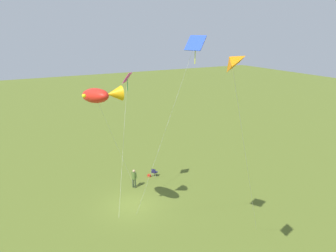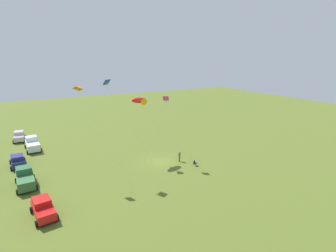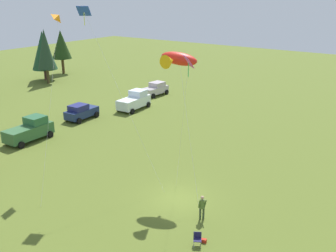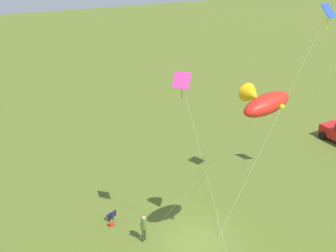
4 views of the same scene
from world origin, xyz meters
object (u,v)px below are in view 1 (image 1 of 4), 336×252
Objects in this scene: kite_diamond_rainbow at (127,82)px; folding_chair at (154,172)px; backpack_on_grass at (149,176)px; kite_delta_orange at (229,63)px; kite_diamond_blue at (192,53)px; kite_large_fish at (100,95)px; person_kite_flyer at (134,177)px.

folding_chair is at bearing -139.20° from kite_diamond_rainbow.
kite_delta_orange is (3.60, 15.83, 12.39)m from backpack_on_grass.
backpack_on_grass is 0.02× the size of kite_diamond_blue.
kite_diamond_blue is at bearing -98.62° from kite_delta_orange.
kite_large_fish is at bearing -74.45° from kite_delta_orange.
kite_large_fish is at bearing -168.84° from folding_chair.
person_kite_flyer is at bearing 174.08° from folding_chair.
kite_diamond_blue is at bearing 75.92° from backpack_on_grass.
kite_diamond_blue reaches higher than kite_large_fish.
backpack_on_grass is 0.02× the size of kite_delta_orange.
folding_chair is 10.66m from kite_diamond_rainbow.
kite_large_fish is 7.27m from kite_diamond_blue.
kite_delta_orange is at bearing -135.38° from person_kite_flyer.
kite_diamond_rainbow is at bearing -158.81° from person_kite_flyer.
folding_chair is at bearing 156.36° from backpack_on_grass.
folding_chair is 0.62m from backpack_on_grass.
person_kite_flyer is 9.22m from kite_diamond_rainbow.
kite_large_fish reaches higher than backpack_on_grass.
kite_diamond_blue reaches higher than person_kite_flyer.
kite_diamond_blue is (-3.22, 5.83, 2.91)m from kite_large_fish.
kite_diamond_rainbow is (3.26, 3.40, 9.85)m from backpack_on_grass.
folding_chair is at bearing -137.72° from kite_large_fish.
kite_diamond_blue reaches higher than folding_chair.
person_kite_flyer is at bearing -130.06° from kite_large_fish.
kite_delta_orange is at bearing 105.55° from kite_large_fish.
folding_chair is 20.12m from kite_delta_orange.
backpack_on_grass is 17.71m from kite_diamond_blue.
person_kite_flyer is at bearing -95.70° from kite_delta_orange.
kite_diamond_rainbow is (3.71, 3.20, 9.47)m from folding_chair.
folding_chair is 17.39m from kite_diamond_blue.
kite_delta_orange is at bearing -135.64° from folding_chair.
kite_delta_orange reaches higher than kite_large_fish.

